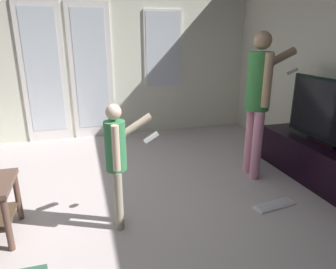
{
  "coord_description": "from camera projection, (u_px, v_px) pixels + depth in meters",
  "views": [
    {
      "loc": [
        0.06,
        -2.43,
        1.62
      ],
      "look_at": [
        0.79,
        0.1,
        0.76
      ],
      "focal_mm": 32.6,
      "sensor_mm": 36.0,
      "label": 1
    }
  ],
  "objects": [
    {
      "name": "wall_back_with_doors",
      "position": [
        74.0,
        51.0,
        4.69
      ],
      "size": [
        5.91,
        0.09,
        2.86
      ],
      "color": "silver",
      "rests_on": "ground_plane"
    },
    {
      "name": "person_child",
      "position": [
        117.0,
        156.0,
        2.54
      ],
      "size": [
        0.48,
        0.3,
        1.1
      ],
      "color": "#ABA189",
      "rests_on": "ground_plane"
    },
    {
      "name": "ground_plane",
      "position": [
        86.0,
        228.0,
        2.71
      ],
      "size": [
        5.91,
        5.35,
        0.02
      ],
      "primitive_type": "cube",
      "color": "#C0B3B0"
    },
    {
      "name": "loose_keyboard",
      "position": [
        275.0,
        205.0,
        3.02
      ],
      "size": [
        0.45,
        0.19,
        0.02
      ],
      "color": "white",
      "rests_on": "ground_plane"
    },
    {
      "name": "person_adult",
      "position": [
        259.0,
        93.0,
        3.4
      ],
      "size": [
        0.73,
        0.45,
        1.66
      ],
      "color": "pink",
      "rests_on": "ground_plane"
    },
    {
      "name": "flat_screen_tv",
      "position": [
        327.0,
        112.0,
        3.31
      ],
      "size": [
        0.08,
        1.12,
        0.73
      ],
      "color": "black",
      "rests_on": "tv_stand"
    },
    {
      "name": "tv_stand",
      "position": [
        319.0,
        163.0,
        3.49
      ],
      "size": [
        0.47,
        1.68,
        0.45
      ],
      "color": "black",
      "rests_on": "ground_plane"
    }
  ]
}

